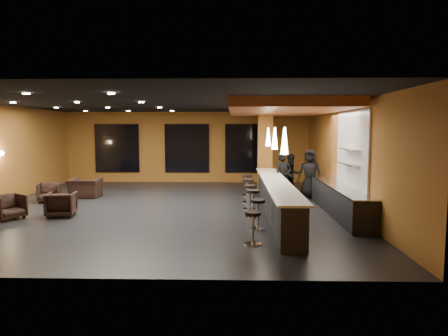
{
  "coord_description": "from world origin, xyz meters",
  "views": [
    {
      "loc": [
        2.37,
        -13.3,
        2.65
      ],
      "look_at": [
        2.0,
        0.5,
        1.3
      ],
      "focal_mm": 32.0,
      "sensor_mm": 36.0,
      "label": 1
    }
  ],
  "objects_px": {
    "pendant_1": "(275,138)",
    "staff_b": "(292,175)",
    "pendant_0": "(284,141)",
    "bar_stool_1": "(258,210)",
    "armchair_b": "(61,204)",
    "armchair_c": "(49,192)",
    "armchair_a": "(8,207)",
    "staff_a": "(283,177)",
    "column": "(265,150)",
    "bar_stool_3": "(250,194)",
    "prep_counter": "(336,198)",
    "staff_c": "(310,174)",
    "bar_stool_5": "(247,183)",
    "bar_stool_4": "(248,188)",
    "pendant_2": "(268,137)",
    "armchair_d": "(85,188)",
    "bar_stool_0": "(253,224)",
    "bar_stool_2": "(253,200)"
  },
  "relations": [
    {
      "from": "pendant_1",
      "to": "staff_b",
      "type": "bearing_deg",
      "value": 72.39
    },
    {
      "from": "pendant_0",
      "to": "staff_b",
      "type": "relative_size",
      "value": 0.43
    },
    {
      "from": "pendant_0",
      "to": "bar_stool_1",
      "type": "bearing_deg",
      "value": 172.88
    },
    {
      "from": "armchair_b",
      "to": "armchair_c",
      "type": "bearing_deg",
      "value": -67.25
    },
    {
      "from": "armchair_a",
      "to": "staff_a",
      "type": "bearing_deg",
      "value": -33.91
    },
    {
      "from": "staff_a",
      "to": "armchair_b",
      "type": "bearing_deg",
      "value": -179.06
    },
    {
      "from": "column",
      "to": "armchair_a",
      "type": "bearing_deg",
      "value": -145.31
    },
    {
      "from": "pendant_0",
      "to": "bar_stool_3",
      "type": "distance_m",
      "value": 3.39
    },
    {
      "from": "prep_counter",
      "to": "pendant_1",
      "type": "relative_size",
      "value": 8.57
    },
    {
      "from": "bar_stool_3",
      "to": "pendant_0",
      "type": "bearing_deg",
      "value": -74.02
    },
    {
      "from": "staff_c",
      "to": "bar_stool_5",
      "type": "height_order",
      "value": "staff_c"
    },
    {
      "from": "armchair_b",
      "to": "bar_stool_4",
      "type": "xyz_separation_m",
      "value": [
        5.76,
        2.42,
        0.17
      ]
    },
    {
      "from": "bar_stool_4",
      "to": "armchair_c",
      "type": "bearing_deg",
      "value": -179.84
    },
    {
      "from": "staff_a",
      "to": "staff_b",
      "type": "bearing_deg",
      "value": 48.46
    },
    {
      "from": "bar_stool_1",
      "to": "armchair_a",
      "type": "bearing_deg",
      "value": 172.05
    },
    {
      "from": "armchair_b",
      "to": "bar_stool_3",
      "type": "xyz_separation_m",
      "value": [
        5.76,
        1.22,
        0.14
      ]
    },
    {
      "from": "pendant_2",
      "to": "bar_stool_4",
      "type": "xyz_separation_m",
      "value": [
        -0.79,
        -1.07,
        -1.81
      ]
    },
    {
      "from": "staff_c",
      "to": "bar_stool_4",
      "type": "xyz_separation_m",
      "value": [
        -2.39,
        -1.04,
        -0.4
      ]
    },
    {
      "from": "armchair_d",
      "to": "bar_stool_5",
      "type": "height_order",
      "value": "bar_stool_5"
    },
    {
      "from": "staff_b",
      "to": "bar_stool_3",
      "type": "bearing_deg",
      "value": -137.56
    },
    {
      "from": "staff_c",
      "to": "bar_stool_0",
      "type": "relative_size",
      "value": 2.46
    },
    {
      "from": "armchair_a",
      "to": "bar_stool_4",
      "type": "height_order",
      "value": "bar_stool_4"
    },
    {
      "from": "staff_a",
      "to": "armchair_a",
      "type": "bearing_deg",
      "value": -179.92
    },
    {
      "from": "armchair_a",
      "to": "bar_stool_3",
      "type": "bearing_deg",
      "value": -42.0
    },
    {
      "from": "bar_stool_1",
      "to": "armchair_c",
      "type": "bearing_deg",
      "value": 152.61
    },
    {
      "from": "bar_stool_4",
      "to": "armchair_d",
      "type": "bearing_deg",
      "value": 171.45
    },
    {
      "from": "column",
      "to": "pendant_2",
      "type": "distance_m",
      "value": 1.71
    },
    {
      "from": "bar_stool_0",
      "to": "staff_b",
      "type": "bearing_deg",
      "value": 75.06
    },
    {
      "from": "staff_a",
      "to": "bar_stool_3",
      "type": "distance_m",
      "value": 2.09
    },
    {
      "from": "prep_counter",
      "to": "bar_stool_3",
      "type": "relative_size",
      "value": 7.44
    },
    {
      "from": "staff_c",
      "to": "armchair_b",
      "type": "relative_size",
      "value": 2.3
    },
    {
      "from": "armchair_b",
      "to": "pendant_1",
      "type": "bearing_deg",
      "value": 179.22
    },
    {
      "from": "armchair_d",
      "to": "bar_stool_1",
      "type": "relative_size",
      "value": 1.4
    },
    {
      "from": "column",
      "to": "bar_stool_1",
      "type": "bearing_deg",
      "value": -95.83
    },
    {
      "from": "pendant_1",
      "to": "bar_stool_0",
      "type": "height_order",
      "value": "pendant_1"
    },
    {
      "from": "bar_stool_4",
      "to": "armchair_b",
      "type": "bearing_deg",
      "value": -157.24
    },
    {
      "from": "staff_c",
      "to": "bar_stool_3",
      "type": "relative_size",
      "value": 2.34
    },
    {
      "from": "armchair_b",
      "to": "bar_stool_1",
      "type": "bearing_deg",
      "value": 156.99
    },
    {
      "from": "staff_b",
      "to": "bar_stool_2",
      "type": "distance_m",
      "value": 4.61
    },
    {
      "from": "bar_stool_5",
      "to": "bar_stool_3",
      "type": "bearing_deg",
      "value": -89.97
    },
    {
      "from": "pendant_1",
      "to": "bar_stool_2",
      "type": "xyz_separation_m",
      "value": [
        -0.73,
        -1.07,
        -1.81
      ]
    },
    {
      "from": "staff_b",
      "to": "armchair_d",
      "type": "height_order",
      "value": "staff_b"
    },
    {
      "from": "column",
      "to": "armchair_a",
      "type": "xyz_separation_m",
      "value": [
        -7.95,
        -5.5,
        -1.39
      ]
    },
    {
      "from": "armchair_d",
      "to": "bar_stool_2",
      "type": "height_order",
      "value": "bar_stool_2"
    },
    {
      "from": "staff_b",
      "to": "bar_stool_2",
      "type": "bearing_deg",
      "value": -128.52
    },
    {
      "from": "bar_stool_2",
      "to": "bar_stool_4",
      "type": "distance_m",
      "value": 2.5
    },
    {
      "from": "staff_b",
      "to": "bar_stool_0",
      "type": "distance_m",
      "value": 7.27
    },
    {
      "from": "prep_counter",
      "to": "bar_stool_5",
      "type": "xyz_separation_m",
      "value": [
        -2.79,
        2.92,
        0.1
      ]
    },
    {
      "from": "staff_a",
      "to": "armchair_d",
      "type": "bearing_deg",
      "value": 155.06
    },
    {
      "from": "pendant_2",
      "to": "armchair_d",
      "type": "relative_size",
      "value": 0.62
    }
  ]
}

